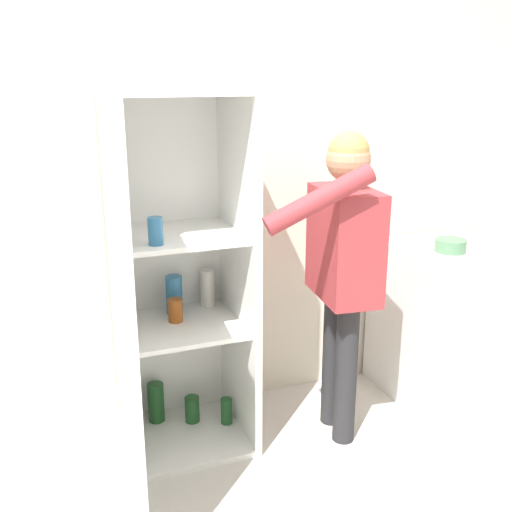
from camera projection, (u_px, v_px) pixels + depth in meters
name	position (u px, v px, depth m)	size (l,w,h in m)	color
ground_plane	(275.00, 501.00, 2.76)	(12.00, 12.00, 0.00)	beige
wall_back	(208.00, 192.00, 3.27)	(7.00, 0.06, 2.55)	beige
refrigerator	(169.00, 289.00, 2.87)	(0.74, 1.22, 1.83)	white
person	(343.00, 253.00, 3.02)	(0.68, 0.60, 1.63)	#262628
counter	(440.00, 319.00, 3.64)	(0.67, 0.62, 0.92)	white
bowl	(450.00, 245.00, 3.39)	(0.18, 0.18, 0.07)	#517F5B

